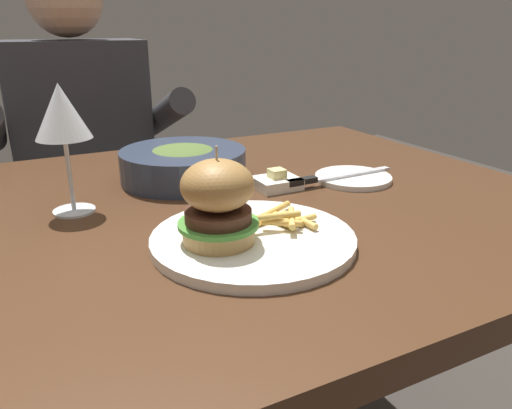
% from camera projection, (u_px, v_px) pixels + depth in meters
% --- Properties ---
extents(dining_table, '(1.23, 0.89, 0.74)m').
position_uv_depth(dining_table, '(200.00, 256.00, 0.84)').
color(dining_table, '#472B19').
rests_on(dining_table, ground).
extents(main_plate, '(0.28, 0.28, 0.01)m').
position_uv_depth(main_plate, '(253.00, 239.00, 0.67)').
color(main_plate, white).
rests_on(main_plate, dining_table).
extents(burger_sandwich, '(0.10, 0.10, 0.13)m').
position_uv_depth(burger_sandwich, '(218.00, 202.00, 0.63)').
color(burger_sandwich, tan).
rests_on(burger_sandwich, main_plate).
extents(fries_pile, '(0.10, 0.10, 0.03)m').
position_uv_depth(fries_pile, '(284.00, 218.00, 0.70)').
color(fries_pile, '#EABC5B').
rests_on(fries_pile, main_plate).
extents(wine_glass, '(0.08, 0.08, 0.20)m').
position_uv_depth(wine_glass, '(62.00, 115.00, 0.74)').
color(wine_glass, silver).
rests_on(wine_glass, dining_table).
extents(bread_plate, '(0.14, 0.14, 0.01)m').
position_uv_depth(bread_plate, '(353.00, 178.00, 0.94)').
color(bread_plate, white).
rests_on(bread_plate, dining_table).
extents(table_knife, '(0.23, 0.02, 0.01)m').
position_uv_depth(table_knife, '(332.00, 177.00, 0.92)').
color(table_knife, silver).
rests_on(table_knife, bread_plate).
extents(butter_dish, '(0.08, 0.07, 0.04)m').
position_uv_depth(butter_dish, '(277.00, 182.00, 0.90)').
color(butter_dish, white).
rests_on(butter_dish, dining_table).
extents(soup_bowl, '(0.24, 0.24, 0.07)m').
position_uv_depth(soup_bowl, '(183.00, 164.00, 0.94)').
color(soup_bowl, '#2D384C').
rests_on(soup_bowl, dining_table).
extents(diner_person, '(0.51, 0.36, 1.18)m').
position_uv_depth(diner_person, '(88.00, 191.00, 1.45)').
color(diner_person, '#282833').
rests_on(diner_person, ground).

